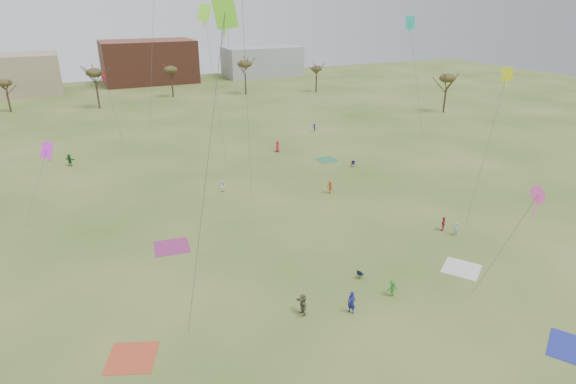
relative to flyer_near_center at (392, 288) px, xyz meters
name	(u,v)px	position (x,y,z in m)	size (l,w,h in m)	color
ground	(350,306)	(-3.86, 0.27, -0.74)	(260.00, 260.00, 0.00)	#355A1C
flyer_near_center	(392,288)	(0.00, 0.00, 0.00)	(0.96, 0.55, 1.48)	#277426
flyer_near_right	(352,303)	(-4.29, -0.55, 0.21)	(0.70, 0.46, 1.91)	navy
spectator_fore_a	(443,224)	(12.24, 7.65, 0.06)	(0.93, 0.39, 1.59)	#AD1D37
spectator_fore_c	(303,304)	(-7.85, 0.92, 0.15)	(1.65, 0.53, 1.78)	brown
flyer_mid_b	(330,187)	(6.44, 21.91, 0.15)	(1.15, 0.66, 1.78)	#BD4A23
flyer_mid_c	(456,229)	(12.63, 6.22, -0.02)	(0.53, 0.35, 1.45)	#75AEC3
spectator_mid_e	(224,187)	(-5.70, 27.95, -0.01)	(0.71, 0.55, 1.47)	white
flyer_far_a	(70,160)	(-23.22, 47.39, 0.18)	(1.70, 0.54, 1.84)	#216526
flyer_far_b	(277,146)	(7.53, 40.96, 0.19)	(0.91, 0.59, 1.86)	red
flyer_far_c	(314,127)	(18.87, 49.74, 0.03)	(1.00, 0.57, 1.54)	#2F229C
blanket_red	(132,358)	(-20.77, 1.45, -0.74)	(3.23, 3.23, 0.03)	#CE4929
blanket_cream	(461,269)	(8.44, 0.83, -0.74)	(3.15, 3.15, 0.03)	silver
blanket_plum	(172,247)	(-14.89, 16.18, -0.74)	(3.38, 3.38, 0.03)	#922D6B
blanket_olive	(327,160)	(12.73, 33.96, -0.74)	(2.87, 2.87, 0.03)	#2C7B4F
camp_chair_center	(360,276)	(-0.91, 3.40, -0.48)	(0.71, 0.69, 0.87)	#121632
camp_chair_right	(353,165)	(14.66, 29.53, -0.48)	(0.74, 0.74, 0.87)	#121333
kites_aloft	(210,14)	(-5.46, 30.20, 20.69)	(66.09, 63.92, 26.92)	silver
tree_line	(144,80)	(-6.71, 79.39, 6.35)	(117.44, 49.32, 8.91)	#3A2B1E
building_brick	(149,62)	(1.14, 120.27, 5.26)	(26.00, 16.00, 12.00)	brown
building_grey	(262,62)	(36.14, 118.27, 3.76)	(24.00, 12.00, 9.00)	gray
radio_tower	(223,12)	(26.14, 125.27, 18.47)	(1.51, 1.72, 41.00)	#9EA3A8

